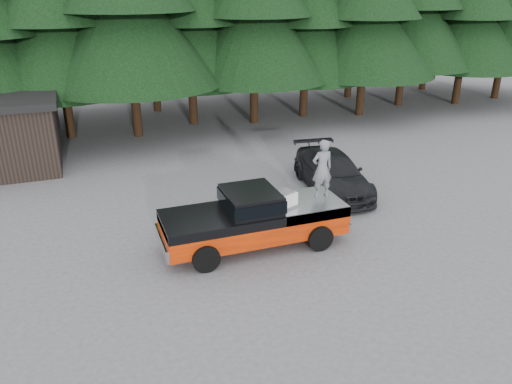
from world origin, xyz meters
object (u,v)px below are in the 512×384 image
object	(u,v)px
pickup_truck	(254,227)
parked_car	(332,173)
man_on_bed	(322,169)
air_compressor	(285,200)

from	to	relation	value
pickup_truck	parked_car	xyz separation A→B (m)	(4.56, 3.30, 0.08)
man_on_bed	parked_car	xyz separation A→B (m)	(2.19, 3.22, -1.56)
air_compressor	pickup_truck	bearing A→B (deg)	145.53
air_compressor	parked_car	size ratio (longest dim) A/B	0.13
air_compressor	parked_car	distance (m)	5.10
parked_car	pickup_truck	bearing A→B (deg)	-137.15
pickup_truck	air_compressor	bearing A→B (deg)	-13.04
pickup_truck	parked_car	bearing A→B (deg)	35.87
parked_car	air_compressor	bearing A→B (deg)	-128.72
pickup_truck	man_on_bed	world-z (taller)	man_on_bed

